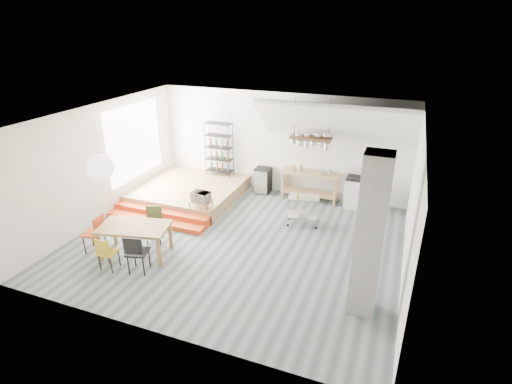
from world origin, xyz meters
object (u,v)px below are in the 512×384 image
at_px(dining_table, 134,229).
at_px(mini_fridge, 263,180).
at_px(stove, 356,192).
at_px(rolling_cart, 303,207).

bearing_deg(dining_table, mini_fridge, 58.93).
bearing_deg(stove, mini_fridge, 179.15).
bearing_deg(mini_fridge, dining_table, -108.33).
distance_m(dining_table, mini_fridge, 4.88).
bearing_deg(mini_fridge, rolling_cart, -43.75).
relative_size(dining_table, mini_fridge, 2.16).
bearing_deg(rolling_cart, mini_fridge, 126.57).
xyz_separation_m(stove, dining_table, (-4.49, -4.58, 0.20)).
relative_size(stove, dining_table, 0.66).
bearing_deg(rolling_cart, dining_table, -148.66).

